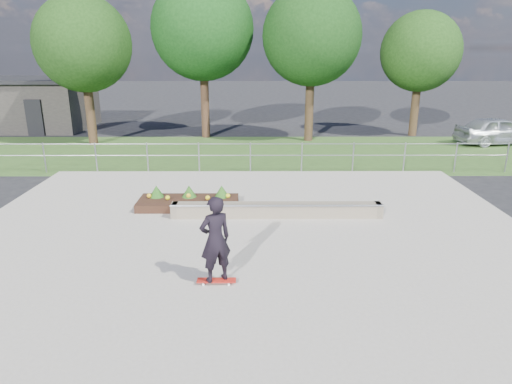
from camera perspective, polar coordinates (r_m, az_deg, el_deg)
ground at (r=10.85m, az=-1.04°, el=-7.95°), size 120.00×120.00×0.00m
grass_verge at (r=21.31m, az=-0.62°, el=4.90°), size 30.00×8.00×0.02m
concrete_slab at (r=10.84m, az=-1.04°, el=-7.81°), size 15.00×15.00×0.06m
fence at (r=17.73m, az=-0.71°, el=4.83°), size 20.06×0.06×1.20m
building at (r=31.35m, az=-27.47°, el=9.82°), size 8.40×5.40×3.00m
tree_far_left at (r=24.22m, az=-20.82°, el=16.89°), size 4.55×4.55×7.15m
tree_mid_left at (r=24.96m, az=-6.70°, el=19.57°), size 5.25×5.25×8.25m
tree_mid_right at (r=23.97m, az=6.99°, el=18.75°), size 4.90×4.90×7.70m
tree_far_right at (r=26.80m, az=19.89°, el=16.13°), size 4.20×4.20×6.60m
grind_ledge at (r=13.02m, az=2.59°, el=-2.27°), size 6.00×0.44×0.43m
planter_bed at (r=14.00m, az=-8.43°, el=-1.09°), size 3.00×1.20×0.61m
skateboarder at (r=9.14m, az=-5.11°, el=-5.96°), size 0.80×0.69×1.88m
parked_car at (r=26.18m, az=27.96°, el=6.79°), size 4.33×2.24×1.41m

